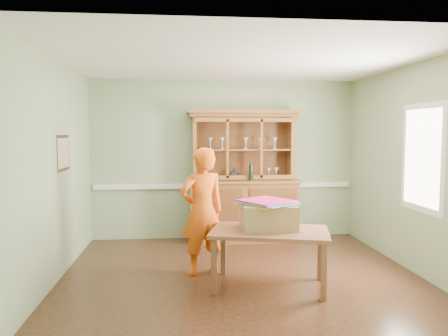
{
  "coord_description": "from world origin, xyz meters",
  "views": [
    {
      "loc": [
        -0.75,
        -5.43,
        1.81
      ],
      "look_at": [
        -0.17,
        0.4,
        1.33
      ],
      "focal_mm": 35.0,
      "sensor_mm": 36.0,
      "label": 1
    }
  ],
  "objects": [
    {
      "name": "person",
      "position": [
        -0.48,
        0.06,
        0.81
      ],
      "size": [
        0.69,
        0.56,
        1.62
      ],
      "primitive_type": "imported",
      "rotation": [
        0.0,
        0.0,
        3.48
      ],
      "color": "#ED5A0F",
      "rests_on": "floor"
    },
    {
      "name": "ceiling",
      "position": [
        0.0,
        0.0,
        2.7
      ],
      "size": [
        4.5,
        4.5,
        0.0
      ],
      "primitive_type": "plane",
      "rotation": [
        3.14,
        0.0,
        0.0
      ],
      "color": "white",
      "rests_on": "wall_back"
    },
    {
      "name": "floor",
      "position": [
        0.0,
        0.0,
        0.0
      ],
      "size": [
        4.5,
        4.5,
        0.0
      ],
      "primitive_type": "plane",
      "color": "#4B2A18",
      "rests_on": "ground"
    },
    {
      "name": "wall_right",
      "position": [
        2.25,
        0.0,
        1.35
      ],
      "size": [
        0.0,
        4.0,
        4.0
      ],
      "primitive_type": "plane",
      "rotation": [
        1.57,
        0.0,
        -1.57
      ],
      "color": "gray",
      "rests_on": "floor"
    },
    {
      "name": "kite_stack",
      "position": [
        0.26,
        -0.43,
        0.99
      ],
      "size": [
        0.73,
        0.73,
        0.05
      ],
      "rotation": [
        0.0,
        0.0,
        0.62
      ],
      "color": "#D2F81F",
      "rests_on": "cardboard_box"
    },
    {
      "name": "chair_rail",
      "position": [
        0.0,
        1.98,
        0.9
      ],
      "size": [
        4.41,
        0.05,
        0.08
      ],
      "primitive_type": "cube",
      "color": "white",
      "rests_on": "wall_back"
    },
    {
      "name": "wall_back",
      "position": [
        0.0,
        2.0,
        1.35
      ],
      "size": [
        4.5,
        0.0,
        4.5
      ],
      "primitive_type": "plane",
      "rotation": [
        1.57,
        0.0,
        0.0
      ],
      "color": "gray",
      "rests_on": "floor"
    },
    {
      "name": "framed_map",
      "position": [
        -2.23,
        0.3,
        1.55
      ],
      "size": [
        0.03,
        0.6,
        0.46
      ],
      "color": "#362015",
      "rests_on": "wall_left"
    },
    {
      "name": "cardboard_box",
      "position": [
        0.28,
        -0.41,
        0.82
      ],
      "size": [
        0.63,
        0.5,
        0.29
      ],
      "primitive_type": "cube",
      "rotation": [
        0.0,
        0.0,
        0.0
      ],
      "color": "#9F7752",
      "rests_on": "dining_table"
    },
    {
      "name": "dining_table",
      "position": [
        0.28,
        -0.49,
        0.59
      ],
      "size": [
        1.51,
        1.13,
        0.67
      ],
      "rotation": [
        0.0,
        0.0,
        -0.26
      ],
      "color": "brown",
      "rests_on": "floor"
    },
    {
      "name": "china_hutch",
      "position": [
        0.29,
        1.75,
        0.77
      ],
      "size": [
        1.86,
        0.61,
        2.19
      ],
      "color": "brown",
      "rests_on": "floor"
    },
    {
      "name": "wall_left",
      "position": [
        -2.25,
        0.0,
        1.35
      ],
      "size": [
        0.0,
        4.0,
        4.0
      ],
      "primitive_type": "plane",
      "rotation": [
        1.57,
        0.0,
        1.57
      ],
      "color": "gray",
      "rests_on": "floor"
    },
    {
      "name": "window_panel",
      "position": [
        2.23,
        -0.3,
        1.5
      ],
      "size": [
        0.03,
        0.96,
        1.36
      ],
      "color": "white",
      "rests_on": "wall_right"
    },
    {
      "name": "wall_front",
      "position": [
        0.0,
        -2.0,
        1.35
      ],
      "size": [
        4.5,
        0.0,
        4.5
      ],
      "primitive_type": "plane",
      "rotation": [
        -1.57,
        0.0,
        0.0
      ],
      "color": "gray",
      "rests_on": "floor"
    }
  ]
}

